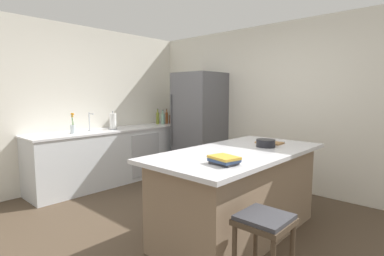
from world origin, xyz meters
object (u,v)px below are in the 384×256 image
(mixing_bowl, at_px, (266,143))
(cutting_board, at_px, (270,143))
(vinegar_bottle, at_px, (167,118))
(refrigerator, at_px, (200,125))
(olive_oil_bottle, at_px, (158,118))
(flower_vase, at_px, (73,127))
(syrup_bottle, at_px, (171,119))
(bar_stool, at_px, (264,231))
(sink_faucet, at_px, (90,121))
(cookbook_stack, at_px, (224,160))
(wine_bottle, at_px, (177,116))
(paper_towel_roll, at_px, (113,121))
(kitchen_island, at_px, (238,192))
(gin_bottle, at_px, (163,118))

(mixing_bowl, distance_m, cutting_board, 0.26)
(vinegar_bottle, bearing_deg, refrigerator, 1.44)
(refrigerator, height_order, olive_oil_bottle, refrigerator)
(flower_vase, xyz_separation_m, syrup_bottle, (-0.02, 2.04, -0.01))
(bar_stool, height_order, cutting_board, cutting_board)
(sink_faucet, distance_m, cookbook_stack, 2.96)
(flower_vase, bearing_deg, vinegar_bottle, 90.96)
(cutting_board, bearing_deg, sink_faucet, -162.66)
(refrigerator, distance_m, vinegar_bottle, 0.86)
(bar_stool, xyz_separation_m, wine_bottle, (-3.27, 2.35, 0.53))
(bar_stool, distance_m, cutting_board, 1.58)
(paper_towel_roll, relative_size, cookbook_stack, 1.14)
(kitchen_island, height_order, flower_vase, flower_vase)
(wine_bottle, distance_m, vinegar_bottle, 0.22)
(kitchen_island, bearing_deg, syrup_bottle, 150.24)
(mixing_bowl, bearing_deg, paper_towel_roll, -175.42)
(refrigerator, height_order, sink_faucet, refrigerator)
(flower_vase, distance_m, mixing_bowl, 2.87)
(vinegar_bottle, relative_size, olive_oil_bottle, 0.98)
(bar_stool, xyz_separation_m, sink_faucet, (-3.40, 0.52, 0.54))
(paper_towel_roll, height_order, wine_bottle, wine_bottle)
(flower_vase, bearing_deg, refrigerator, 67.39)
(syrup_bottle, height_order, vinegar_bottle, vinegar_bottle)
(sink_faucet, distance_m, gin_bottle, 1.53)
(bar_stool, bearing_deg, flower_vase, 176.44)
(sink_faucet, height_order, wine_bottle, wine_bottle)
(refrigerator, bearing_deg, sink_faucet, -118.28)
(bar_stool, bearing_deg, wine_bottle, 144.22)
(mixing_bowl, bearing_deg, cookbook_stack, -81.57)
(olive_oil_bottle, distance_m, mixing_bowl, 2.94)
(sink_faucet, distance_m, wine_bottle, 1.84)
(bar_stool, height_order, syrup_bottle, syrup_bottle)
(cutting_board, bearing_deg, bar_stool, -63.10)
(kitchen_island, distance_m, paper_towel_roll, 2.69)
(flower_vase, bearing_deg, paper_towel_roll, 90.27)
(cookbook_stack, bearing_deg, cutting_board, 100.54)
(kitchen_island, distance_m, mixing_bowl, 0.63)
(bar_stool, bearing_deg, syrup_bottle, 146.11)
(kitchen_island, height_order, cookbook_stack, cookbook_stack)
(sink_faucet, height_order, olive_oil_bottle, olive_oil_bottle)
(sink_faucet, relative_size, syrup_bottle, 1.29)
(olive_oil_bottle, bearing_deg, kitchen_island, -24.40)
(wine_bottle, bearing_deg, refrigerator, -13.25)
(kitchen_island, bearing_deg, mixing_bowl, 75.18)
(olive_oil_bottle, xyz_separation_m, cutting_board, (2.73, -0.61, -0.11))
(kitchen_island, distance_m, sink_faucet, 2.77)
(vinegar_bottle, height_order, mixing_bowl, vinegar_bottle)
(syrup_bottle, relative_size, cookbook_stack, 0.85)
(refrigerator, xyz_separation_m, bar_stool, (2.51, -2.18, -0.41))
(refrigerator, distance_m, paper_towel_roll, 1.52)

